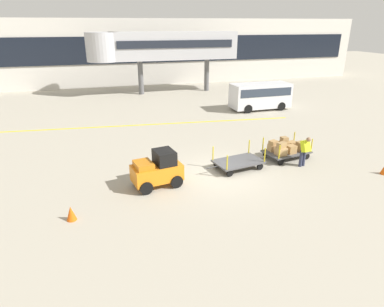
{
  "coord_description": "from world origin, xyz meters",
  "views": [
    {
      "loc": [
        -5.28,
        -13.2,
        6.61
      ],
      "look_at": [
        -1.2,
        0.81,
        0.87
      ],
      "focal_mm": 31.01,
      "sensor_mm": 36.0,
      "label": 1
    }
  ],
  "objects": [
    {
      "name": "baggage_tug",
      "position": [
        -3.08,
        -0.33,
        0.75
      ],
      "size": [
        2.26,
        1.54,
        1.58
      ],
      "color": "orange",
      "rests_on": "ground_plane"
    },
    {
      "name": "baggage_cart_lead",
      "position": [
        1.02,
        0.4,
        0.35
      ],
      "size": [
        3.08,
        1.78,
        1.1
      ],
      "color": "#4C4C4F",
      "rests_on": "ground_plane"
    },
    {
      "name": "terminal_building",
      "position": [
        0.0,
        25.98,
        3.58
      ],
      "size": [
        54.17,
        2.51,
        7.14
      ],
      "color": "beige",
      "rests_on": "ground_plane"
    },
    {
      "name": "safety_cone_far",
      "position": [
        -6.58,
        -2.15,
        0.28
      ],
      "size": [
        0.36,
        0.36,
        0.55
      ],
      "primitive_type": "cone",
      "color": "#EA590F",
      "rests_on": "ground_plane"
    },
    {
      "name": "shuttle_van",
      "position": [
        7.56,
        10.98,
        1.23
      ],
      "size": [
        4.83,
        2.04,
        2.1
      ],
      "color": "silver",
      "rests_on": "ground_plane"
    },
    {
      "name": "jet_bridge",
      "position": [
        0.9,
        19.99,
        4.52
      ],
      "size": [
        14.57,
        3.0,
        5.87
      ],
      "color": "#B7B7BC",
      "rests_on": "ground_plane"
    },
    {
      "name": "baggage_handler",
      "position": [
        4.2,
        -0.29,
        0.87
      ],
      "size": [
        0.49,
        0.5,
        1.56
      ],
      "color": "#2D334C",
      "rests_on": "ground_plane"
    },
    {
      "name": "baggage_cart_middle",
      "position": [
        3.94,
        0.89,
        0.55
      ],
      "size": [
        3.08,
        1.78,
        1.1
      ],
      "color": "#4C4C4F",
      "rests_on": "ground_plane"
    },
    {
      "name": "apron_lead_line",
      "position": [
        -2.05,
        9.1,
        0.0
      ],
      "size": [
        20.6,
        2.33,
        0.01
      ],
      "primitive_type": "cube",
      "rotation": [
        0.0,
        0.0,
        -0.1
      ],
      "color": "yellow",
      "rests_on": "ground_plane"
    },
    {
      "name": "ground_plane",
      "position": [
        0.0,
        0.0,
        0.0
      ],
      "size": [
        120.0,
        120.0,
        0.0
      ],
      "primitive_type": "plane",
      "color": "#A8A08E"
    }
  ]
}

